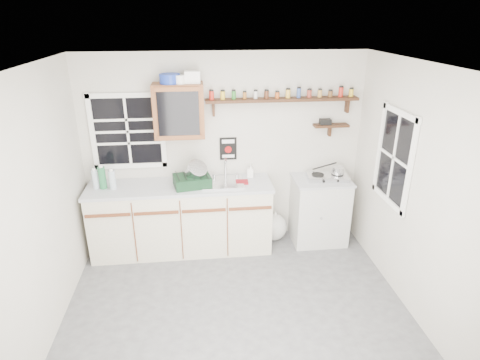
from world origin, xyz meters
The scene contains 18 objects.
room centered at (0.00, 0.00, 1.25)m, with size 3.64×3.24×2.54m.
main_cabinet centered at (-0.58, 1.30, 0.46)m, with size 2.31×0.63×0.92m.
right_cabinet centered at (1.25, 1.32, 0.46)m, with size 0.73×0.57×0.91m.
sink centered at (-0.05, 1.30, 0.93)m, with size 0.52×0.44×0.29m.
upper_cabinet centered at (-0.55, 1.44, 1.82)m, with size 0.60×0.32×0.65m.
upper_cabinet_clutter centered at (-0.53, 1.44, 2.21)m, with size 0.47×0.24×0.14m.
spice_shelf centered at (0.73, 1.51, 1.93)m, with size 1.91×0.18×0.34m.
secondary_shelf centered at (1.36, 1.52, 1.58)m, with size 0.45×0.16×0.24m.
warning_sign centered at (0.05, 1.59, 1.28)m, with size 0.22×0.02×0.30m.
window_back centered at (-1.20, 1.59, 1.55)m, with size 0.93×0.03×0.98m.
window_right centered at (1.79, 0.55, 1.45)m, with size 0.03×0.78×1.08m.
water_bottles centered at (-1.50, 1.29, 1.05)m, with size 0.29×0.11×0.30m.
dish_rack centered at (-0.41, 1.26, 1.03)m, with size 0.49×0.41×0.33m.
soap_bottle centered at (0.33, 1.47, 1.01)m, with size 0.08×0.08×0.17m, color white.
rag centered at (0.19, 1.28, 0.93)m, with size 0.16×0.13×0.02m, color maroon.
hotplate centered at (1.32, 1.31, 0.94)m, with size 0.55×0.33×0.08m.
saucepan centered at (1.44, 1.31, 1.03)m, with size 0.37×0.25×0.17m.
trash_bag centered at (0.65, 1.40, 0.19)m, with size 0.39×0.36×0.45m.
Camera 1 is at (-0.34, -3.36, 2.90)m, focal length 30.00 mm.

